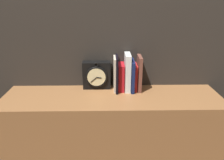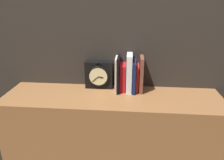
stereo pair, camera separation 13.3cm
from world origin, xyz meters
name	(u,v)px [view 1 (the left image)]	position (x,y,z in m)	size (l,w,h in m)	color
wall_back	(111,3)	(0.00, 0.21, 1.30)	(6.00, 0.05, 2.60)	#2D2823
bookshelf	(112,146)	(0.00, 0.00, 0.38)	(1.38, 0.37, 0.75)	#936038
clock	(97,75)	(-0.10, 0.14, 0.84)	(0.19, 0.08, 0.19)	black
book_slot0_cream	(115,74)	(0.02, 0.11, 0.86)	(0.01, 0.13, 0.22)	beige
book_slot1_black	(117,74)	(0.03, 0.10, 0.87)	(0.01, 0.15, 0.23)	black
book_slot2_red	(121,77)	(0.06, 0.11, 0.84)	(0.04, 0.12, 0.18)	red
book_slot3_white	(127,72)	(0.10, 0.11, 0.88)	(0.04, 0.13, 0.25)	white
book_slot4_navy	(132,75)	(0.13, 0.10, 0.85)	(0.02, 0.15, 0.21)	#141F4C
book_slot5_red	(135,77)	(0.16, 0.11, 0.84)	(0.02, 0.12, 0.18)	red
book_slot6_brown	(139,73)	(0.18, 0.11, 0.87)	(0.02, 0.13, 0.23)	brown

